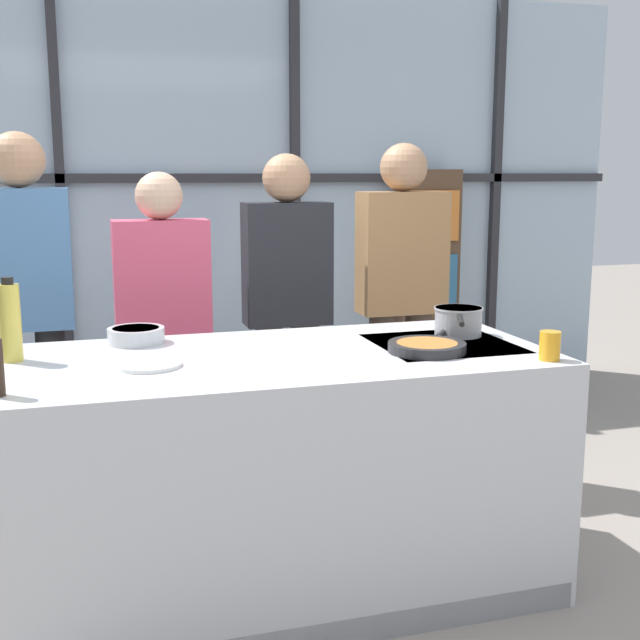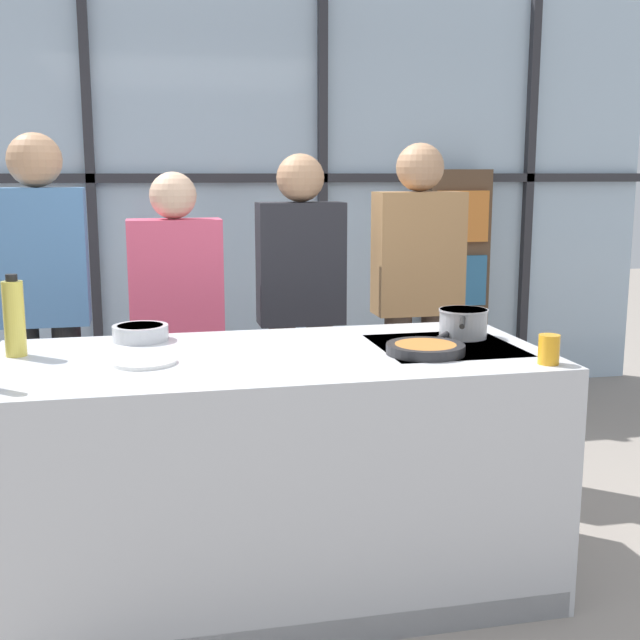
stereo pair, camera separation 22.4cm
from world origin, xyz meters
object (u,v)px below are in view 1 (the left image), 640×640
(spectator_far_right, at_px, (401,290))
(oil_bottle, at_px, (10,322))
(spectator_far_left, at_px, (26,299))
(spectator_center_left, at_px, (163,319))
(saucepan, at_px, (458,321))
(white_plate, at_px, (148,365))
(mixing_bowl, at_px, (136,335))
(frying_pan, at_px, (428,346))
(juice_glass_near, at_px, (550,346))
(spectator_center_right, at_px, (287,300))

(spectator_far_right, height_order, oil_bottle, spectator_far_right)
(spectator_far_left, distance_m, spectator_center_left, 0.62)
(saucepan, xyz_separation_m, white_plate, (-1.26, -0.18, -0.06))
(oil_bottle, bearing_deg, saucepan, -1.36)
(saucepan, xyz_separation_m, mixing_bowl, (-1.27, 0.22, -0.03))
(saucepan, bearing_deg, white_plate, -171.73)
(mixing_bowl, bearing_deg, frying_pan, -24.30)
(oil_bottle, bearing_deg, frying_pan, -10.83)
(saucepan, bearing_deg, spectator_far_right, 82.63)
(spectator_far_left, distance_m, white_plate, 1.16)
(frying_pan, bearing_deg, juice_glass_near, -34.72)
(frying_pan, height_order, oil_bottle, oil_bottle)
(saucepan, bearing_deg, spectator_center_left, 141.22)
(mixing_bowl, bearing_deg, saucepan, -9.99)
(mixing_bowl, bearing_deg, spectator_center_left, 75.64)
(spectator_center_right, relative_size, spectator_far_right, 0.97)
(spectator_center_left, relative_size, spectator_center_right, 0.95)
(spectator_far_left, distance_m, saucepan, 1.93)
(frying_pan, height_order, mixing_bowl, mixing_bowl)
(oil_bottle, bearing_deg, spectator_far_right, 24.82)
(mixing_bowl, bearing_deg, white_plate, -88.41)
(white_plate, bearing_deg, mixing_bowl, 91.59)
(spectator_far_right, xyz_separation_m, oil_bottle, (-1.83, -0.85, 0.08))
(spectator_center_right, relative_size, juice_glass_near, 16.07)
(spectator_far_left, height_order, mixing_bowl, spectator_far_left)
(mixing_bowl, xyz_separation_m, oil_bottle, (-0.44, -0.18, 0.11))
(spectator_far_left, height_order, white_plate, spectator_far_left)
(spectator_far_left, xyz_separation_m, frying_pan, (1.47, -1.13, -0.08))
(spectator_far_left, distance_m, spectator_far_right, 1.83)
(spectator_far_left, distance_m, oil_bottle, 0.85)
(spectator_center_right, bearing_deg, frying_pan, 102.55)
(spectator_far_right, bearing_deg, spectator_far_left, 0.00)
(spectator_far_right, distance_m, frying_pan, 1.18)
(spectator_center_left, bearing_deg, spectator_far_left, 0.00)
(spectator_center_left, distance_m, white_plate, 1.08)
(saucepan, height_order, oil_bottle, oil_bottle)
(spectator_center_right, bearing_deg, spectator_far_left, -0.00)
(spectator_center_right, bearing_deg, saucepan, 119.14)
(spectator_center_right, relative_size, mixing_bowl, 7.57)
(spectator_far_right, xyz_separation_m, mixing_bowl, (-1.39, -0.66, -0.03))
(spectator_center_right, distance_m, juice_glass_near, 1.51)
(spectator_far_left, bearing_deg, juice_glass_near, 143.03)
(spectator_center_left, bearing_deg, juice_glass_near, 131.54)
(spectator_far_right, height_order, juice_glass_near, spectator_far_right)
(spectator_center_left, distance_m, saucepan, 1.42)
(spectator_far_right, distance_m, juice_glass_near, 1.38)
(spectator_center_left, distance_m, frying_pan, 1.42)
(spectator_far_left, height_order, oil_bottle, spectator_far_left)
(saucepan, relative_size, white_plate, 1.53)
(spectator_center_left, xyz_separation_m, juice_glass_near, (1.22, -1.38, 0.08))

